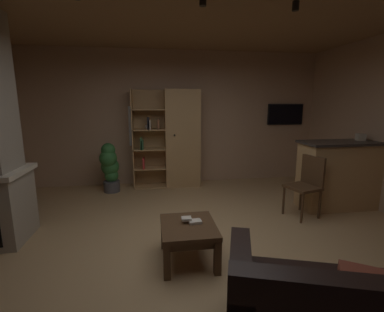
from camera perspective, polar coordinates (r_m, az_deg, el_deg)
The scene contains 14 objects.
floor at distance 3.39m, azimuth 1.06°, elevation -19.21°, with size 6.16×5.66×0.02m, color tan.
wall_back at distance 5.78m, azimuth -3.66°, elevation 7.87°, with size 6.28×0.06×2.75m, color tan.
window_pane_back at distance 5.73m, azimuth -9.76°, elevation 6.25°, with size 0.68×0.01×0.81m, color white.
bookshelf_cabinet at distance 5.55m, azimuth -3.03°, elevation 3.59°, with size 1.35×0.41×1.96m.
kitchen_bar_counter at distance 5.11m, azimuth 29.57°, elevation -3.37°, with size 1.52×0.58×1.10m.
tissue_box at distance 5.21m, azimuth 31.92°, elevation 3.39°, with size 0.12×0.12×0.11m, color #BFB299.
coffee_table at distance 3.04m, azimuth -0.75°, elevation -15.70°, with size 0.59×0.67×0.42m.
table_book_0 at distance 3.04m, azimuth 0.63°, elevation -13.62°, with size 0.14×0.10×0.03m, color beige.
table_book_1 at distance 3.04m, azimuth -1.18°, elevation -13.02°, with size 0.11×0.09×0.03m, color beige.
dining_chair at distance 4.45m, azimuth 23.00°, elevation -5.08°, with size 0.52×0.52×0.92m.
potted_floor_plant at distance 5.44m, azimuth -16.90°, elevation -2.08°, with size 0.35×0.41×0.96m.
wall_mounted_tv at distance 6.41m, azimuth 19.02°, elevation 8.29°, with size 0.80×0.06×0.45m.
track_light_spot_2 at distance 3.05m, azimuth 2.31°, elevation 29.78°, with size 0.07×0.07×0.09m, color black.
track_light_spot_3 at distance 3.35m, azimuth 20.96°, elevation 27.38°, with size 0.07×0.07×0.09m, color black.
Camera 1 is at (-0.49, -2.89, 1.71)m, focal length 25.36 mm.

